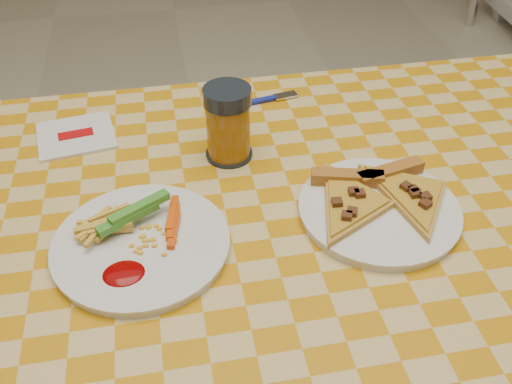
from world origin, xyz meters
The scene contains 8 objects.
table centered at (0.00, 0.00, 0.68)m, with size 1.28×0.88×0.76m.
plate_left centered at (-0.17, 0.01, 0.76)m, with size 0.23×0.23×0.01m, color white.
plate_right centered at (0.16, 0.02, 0.76)m, with size 0.22×0.22×0.01m, color white.
fries_veggies centered at (-0.18, 0.03, 0.78)m, with size 0.16×0.15×0.04m.
pizza_slices centered at (0.16, 0.04, 0.78)m, with size 0.26×0.23×0.02m.
drink_glass centered at (-0.03, 0.20, 0.82)m, with size 0.07×0.07×0.12m.
napkin centered at (-0.27, 0.29, 0.76)m, with size 0.14×0.13×0.01m.
fork centered at (0.06, 0.35, 0.76)m, with size 0.14×0.04×0.01m.
Camera 1 is at (-0.12, -0.53, 1.30)m, focal length 40.00 mm.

